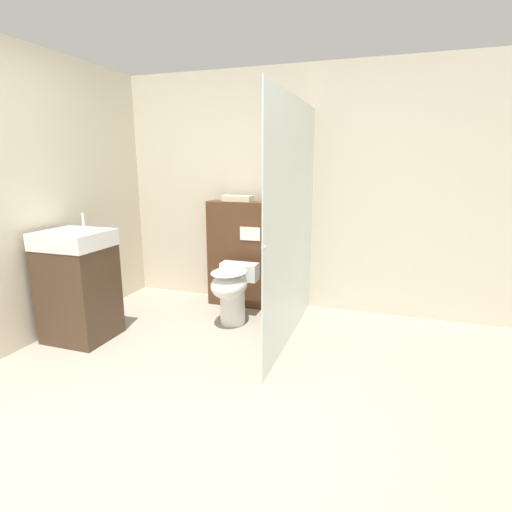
{
  "coord_description": "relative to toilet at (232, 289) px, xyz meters",
  "views": [
    {
      "loc": [
        1.27,
        -1.85,
        1.54
      ],
      "look_at": [
        0.18,
        1.38,
        0.74
      ],
      "focal_mm": 28.0,
      "sensor_mm": 36.0,
      "label": 1
    }
  ],
  "objects": [
    {
      "name": "hair_drier",
      "position": [
        0.34,
        0.53,
        0.87
      ],
      "size": [
        0.18,
        0.07,
        0.12
      ],
      "color": "#2D2D33",
      "rests_on": "partition_panel"
    },
    {
      "name": "shower_glass",
      "position": [
        0.61,
        -0.12,
        0.67
      ],
      "size": [
        0.04,
        1.7,
        2.07
      ],
      "color": "silver",
      "rests_on": "ground_plane"
    },
    {
      "name": "sink_vanity",
      "position": [
        -1.16,
        -0.73,
        0.13
      ],
      "size": [
        0.55,
        0.5,
        1.12
      ],
      "color": "#473323",
      "rests_on": "ground_plane"
    },
    {
      "name": "folded_towel",
      "position": [
        -0.15,
        0.55,
        0.82
      ],
      "size": [
        0.31,
        0.14,
        0.06
      ],
      "color": "beige",
      "rests_on": "partition_panel"
    },
    {
      "name": "partition_panel",
      "position": [
        0.04,
        0.55,
        0.21
      ],
      "size": [
        1.0,
        0.23,
        1.15
      ],
      "color": "#51331E",
      "rests_on": "ground_plane"
    },
    {
      "name": "toilet",
      "position": [
        0.0,
        0.0,
        0.0
      ],
      "size": [
        0.38,
        0.57,
        0.56
      ],
      "color": "white",
      "rests_on": "ground_plane"
    },
    {
      "name": "wall_back",
      "position": [
        0.12,
        0.77,
        0.89
      ],
      "size": [
        8.0,
        0.06,
        2.5
      ],
      "color": "beige",
      "rests_on": "ground_plane"
    },
    {
      "name": "ground_plane",
      "position": [
        0.12,
        -1.56,
        -0.36
      ],
      "size": [
        12.0,
        12.0,
        0.0
      ],
      "primitive_type": "plane",
      "color": "#9E9384"
    }
  ]
}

